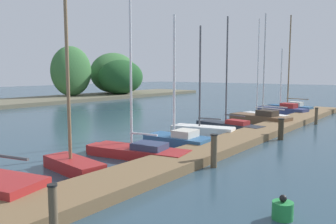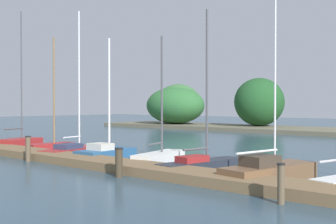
% 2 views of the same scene
% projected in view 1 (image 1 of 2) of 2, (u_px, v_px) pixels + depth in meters
% --- Properties ---
extents(dock_pier, '(29.66, 1.80, 0.35)m').
position_uv_depth(dock_pier, '(258.00, 133.00, 18.04)').
color(dock_pier, brown).
rests_on(dock_pier, ground).
extents(sailboat_1, '(1.23, 2.87, 6.57)m').
position_uv_depth(sailboat_1, '(72.00, 159.00, 11.63)').
color(sailboat_1, maroon).
rests_on(sailboat_1, ground).
extents(sailboat_2, '(2.02, 4.54, 7.64)m').
position_uv_depth(sailboat_2, '(136.00, 149.00, 13.59)').
color(sailboat_2, maroon).
rests_on(sailboat_2, ground).
extents(sailboat_3, '(1.57, 3.29, 5.90)m').
position_uv_depth(sailboat_3, '(177.00, 139.00, 15.55)').
color(sailboat_3, '#285684').
rests_on(sailboat_3, ground).
extents(sailboat_4, '(1.62, 3.55, 5.78)m').
position_uv_depth(sailboat_4, '(201.00, 129.00, 18.27)').
color(sailboat_4, white).
rests_on(sailboat_4, ground).
extents(sailboat_5, '(1.56, 4.53, 6.57)m').
position_uv_depth(sailboat_5, '(228.00, 124.00, 20.15)').
color(sailboat_5, '#232833').
rests_on(sailboat_5, ground).
extents(sailboat_6, '(1.91, 4.35, 6.79)m').
position_uv_depth(sailboat_6, '(259.00, 118.00, 22.44)').
color(sailboat_6, brown).
rests_on(sailboat_6, ground).
extents(sailboat_7, '(1.72, 3.69, 7.52)m').
position_uv_depth(sailboat_7, '(264.00, 114.00, 24.94)').
color(sailboat_7, white).
rests_on(sailboat_7, ground).
extents(sailboat_8, '(1.75, 4.13, 5.22)m').
position_uv_depth(sailboat_8, '(282.00, 110.00, 27.24)').
color(sailboat_8, navy).
rests_on(sailboat_8, ground).
extents(sailboat_9, '(1.51, 3.96, 8.11)m').
position_uv_depth(sailboat_9, '(289.00, 106.00, 29.21)').
color(sailboat_9, '#285684').
rests_on(sailboat_9, ground).
extents(mooring_piling_0, '(0.20, 0.20, 1.19)m').
position_uv_depth(mooring_piling_0, '(53.00, 213.00, 6.73)').
color(mooring_piling_0, brown).
rests_on(mooring_piling_0, ground).
extents(mooring_piling_1, '(0.26, 0.26, 1.20)m').
position_uv_depth(mooring_piling_1, '(214.00, 151.00, 12.06)').
color(mooring_piling_1, brown).
rests_on(mooring_piling_1, ground).
extents(mooring_piling_2, '(0.31, 0.31, 1.08)m').
position_uv_depth(mooring_piling_2, '(281.00, 129.00, 17.02)').
color(mooring_piling_2, '#3D3323').
rests_on(mooring_piling_2, ground).
extents(mooring_piling_3, '(0.22, 0.22, 1.10)m').
position_uv_depth(mooring_piling_3, '(316.00, 116.00, 22.04)').
color(mooring_piling_3, brown).
rests_on(mooring_piling_3, ground).
extents(channel_buoy_0, '(0.48, 0.48, 0.58)m').
position_uv_depth(channel_buoy_0, '(283.00, 210.00, 7.84)').
color(channel_buoy_0, '#23843D').
rests_on(channel_buoy_0, ground).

